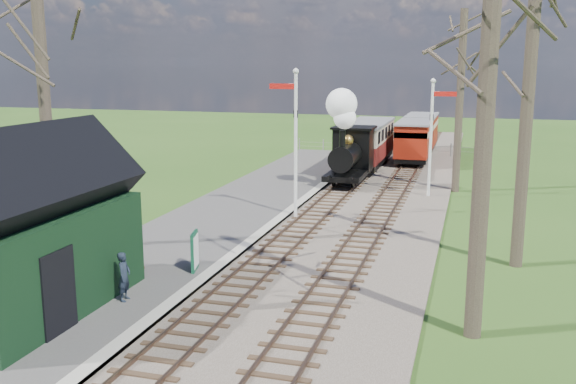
# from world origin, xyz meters

# --- Properties ---
(distant_hills) EXTENTS (114.40, 48.00, 22.02)m
(distant_hills) POSITION_xyz_m (1.40, 64.38, -16.21)
(distant_hills) COLOR #385B23
(distant_hills) RESTS_ON ground
(ballast_bed) EXTENTS (8.00, 60.00, 0.10)m
(ballast_bed) POSITION_xyz_m (1.30, 22.00, 0.05)
(ballast_bed) COLOR brown
(ballast_bed) RESTS_ON ground
(track_near) EXTENTS (1.60, 60.00, 0.15)m
(track_near) POSITION_xyz_m (0.00, 22.00, 0.10)
(track_near) COLOR brown
(track_near) RESTS_ON ground
(track_far) EXTENTS (1.60, 60.00, 0.15)m
(track_far) POSITION_xyz_m (2.60, 22.00, 0.10)
(track_far) COLOR brown
(track_far) RESTS_ON ground
(platform) EXTENTS (5.00, 44.00, 0.20)m
(platform) POSITION_xyz_m (-3.50, 14.00, 0.10)
(platform) COLOR #474442
(platform) RESTS_ON ground
(coping_strip) EXTENTS (0.40, 44.00, 0.21)m
(coping_strip) POSITION_xyz_m (-1.20, 14.00, 0.10)
(coping_strip) COLOR #B2AD9E
(coping_strip) RESTS_ON ground
(station_shed) EXTENTS (3.25, 6.30, 4.78)m
(station_shed) POSITION_xyz_m (-4.30, 4.00, 2.27)
(station_shed) COLOR black
(station_shed) RESTS_ON platform
(semaphore_near) EXTENTS (1.22, 0.24, 6.22)m
(semaphore_near) POSITION_xyz_m (-0.77, 16.00, 3.62)
(semaphore_near) COLOR silver
(semaphore_near) RESTS_ON ground
(semaphore_far) EXTENTS (1.22, 0.24, 5.72)m
(semaphore_far) POSITION_xyz_m (4.37, 22.00, 3.35)
(semaphore_far) COLOR silver
(semaphore_far) RESTS_ON ground
(bare_trees) EXTENTS (15.51, 22.39, 12.00)m
(bare_trees) POSITION_xyz_m (1.33, 10.10, 5.21)
(bare_trees) COLOR #382D23
(bare_trees) RESTS_ON ground
(fence_line) EXTENTS (12.60, 0.08, 1.00)m
(fence_line) POSITION_xyz_m (0.30, 36.00, 0.55)
(fence_line) COLOR slate
(fence_line) RESTS_ON ground
(locomotive) EXTENTS (2.00, 4.68, 5.01)m
(locomotive) POSITION_xyz_m (-0.01, 23.85, 2.29)
(locomotive) COLOR black
(locomotive) RESTS_ON ground
(coach) EXTENTS (2.34, 8.02, 2.46)m
(coach) POSITION_xyz_m (0.00, 29.93, 1.67)
(coach) COLOR black
(coach) RESTS_ON ground
(red_carriage_a) EXTENTS (2.12, 5.25, 2.23)m
(red_carriage_a) POSITION_xyz_m (2.60, 32.44, 1.53)
(red_carriage_a) COLOR black
(red_carriage_a) RESTS_ON ground
(red_carriage_b) EXTENTS (2.12, 5.25, 2.23)m
(red_carriage_b) POSITION_xyz_m (2.60, 37.94, 1.53)
(red_carriage_b) COLOR black
(red_carriage_b) RESTS_ON ground
(sign_board) EXTENTS (0.28, 0.81, 1.19)m
(sign_board) POSITION_xyz_m (-1.71, 8.18, 0.80)
(sign_board) COLOR #0F492D
(sign_board) RESTS_ON platform
(bench) EXTENTS (0.65, 1.57, 0.87)m
(bench) POSITION_xyz_m (-3.36, 6.56, 0.61)
(bench) COLOR #4D321B
(bench) RESTS_ON platform
(person) EXTENTS (0.38, 0.52, 1.33)m
(person) POSITION_xyz_m (-2.44, 5.29, 0.87)
(person) COLOR #19212E
(person) RESTS_ON platform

